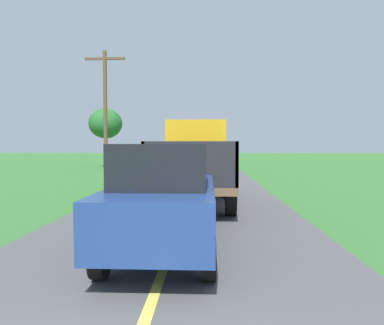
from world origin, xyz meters
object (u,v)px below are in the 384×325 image
(banana_truck_far, at_px, (202,153))
(utility_pole_roadside, at_px, (105,112))
(roadside_tree_near_left, at_px, (105,124))
(following_car, at_px, (164,197))
(banana_truck_near, at_px, (195,161))

(banana_truck_far, distance_m, utility_pole_roadside, 9.77)
(utility_pole_roadside, bearing_deg, roadside_tree_near_left, 106.23)
(banana_truck_far, xyz_separation_m, following_car, (-0.31, -20.23, -0.40))
(banana_truck_near, height_order, roadside_tree_near_left, roadside_tree_near_left)
(banana_truck_near, height_order, following_car, banana_truck_near)
(banana_truck_far, distance_m, following_car, 20.24)
(banana_truck_near, distance_m, banana_truck_far, 14.30)
(utility_pole_roadside, xyz_separation_m, roadside_tree_near_left, (-4.09, 14.05, 0.30))
(utility_pole_roadside, height_order, roadside_tree_near_left, utility_pole_roadside)
(utility_pole_roadside, bearing_deg, following_car, -69.37)
(following_car, bearing_deg, banana_truck_far, 89.12)
(following_car, bearing_deg, roadside_tree_near_left, 108.29)
(banana_truck_far, xyz_separation_m, roadside_tree_near_left, (-8.94, 5.88, 2.55))
(banana_truck_far, height_order, utility_pole_roadside, utility_pole_roadside)
(roadside_tree_near_left, bearing_deg, following_car, -71.71)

